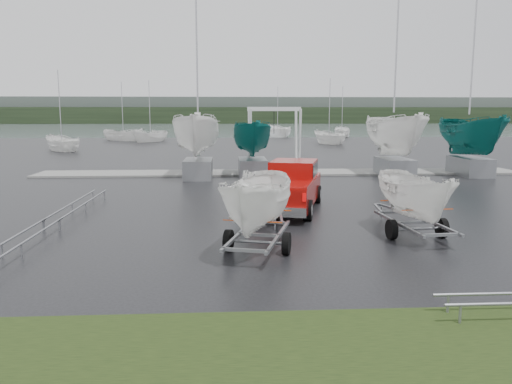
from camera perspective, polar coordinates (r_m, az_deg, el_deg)
The scene contains 22 objects.
ground_plane at distance 18.68m, azimuth 7.07°, elevation -2.61°, with size 120.00×120.00×0.00m, color black.
lake at distance 118.10m, azimuth -1.69°, elevation 7.15°, with size 300.00×300.00×0.00m, color gray.
grass_verge at distance 8.60m, azimuth 20.91°, elevation -17.31°, with size 40.00×40.00×0.00m, color black.
dock at distance 31.39m, azimuth 2.83°, elevation 2.23°, with size 30.00×3.00×0.12m, color gray.
treeline at distance 188.03m, azimuth -2.31°, elevation 8.74°, with size 300.00×8.00×6.00m, color black.
far_hill at distance 196.03m, azimuth -2.36°, elevation 9.33°, with size 300.00×6.00×10.00m, color #4C5651.
pickup_truck at distance 19.63m, azimuth 4.05°, elevation 0.86°, with size 3.30×5.87×1.85m.
trailer_hitched at distance 13.30m, azimuth 0.31°, elevation 4.27°, with size 2.09×3.78×4.85m.
trailer_parked at distance 15.64m, azimuth 17.98°, elevation 3.83°, with size 1.82×3.68×4.48m.
boat_hoist at distance 31.15m, azimuth 2.06°, elevation 7.02°, with size 3.30×2.18×4.12m.
keelboat_0 at distance 29.05m, azimuth -6.73°, elevation 9.78°, with size 2.62×3.20×10.79m.
keelboat_1 at distance 29.23m, azimuth -0.42°, elevation 8.49°, with size 2.21×3.20×6.98m.
keelboat_2 at distance 30.65m, azimuth 15.81°, elevation 9.45°, with size 2.61×3.20×10.79m.
keelboat_3 at distance 32.77m, azimuth 23.61°, elevation 8.66°, with size 2.50×3.20×10.67m.
mast_rack_0 at distance 20.11m, azimuth -19.61°, elevation -1.22°, with size 0.56×6.50×0.06m.
mast_rack_1 at distance 14.57m, azimuth -26.18°, elevation -5.37°, with size 0.56×6.50×0.06m.
moored_boat_0 at distance 54.27m, azimuth -21.25°, elevation 4.43°, with size 3.39×3.40×11.19m.
moored_boat_1 at distance 68.06m, azimuth -11.95°, elevation 5.64°, with size 3.47×3.49×11.36m.
moored_boat_2 at distance 62.85m, azimuth 8.31°, elevation 5.48°, with size 3.05×3.10×11.35m.
moored_boat_3 at distance 81.74m, azimuth 9.76°, elevation 6.23°, with size 2.97×3.02×11.31m.
moored_boat_4 at distance 71.81m, azimuth -14.90°, elevation 5.70°, with size 3.79×3.77×11.56m.
moored_boat_5 at distance 81.73m, azimuth 2.48°, elevation 6.35°, with size 3.55×3.60×11.84m.
Camera 1 is at (-3.34, -18.00, 3.73)m, focal length 35.00 mm.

